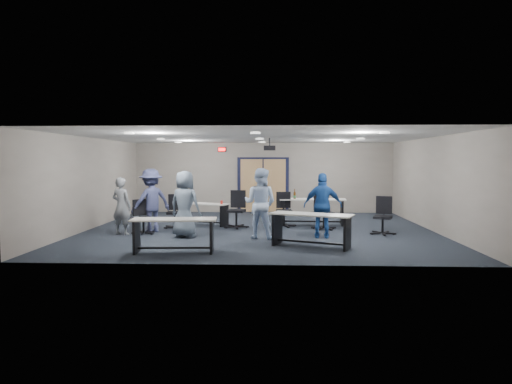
{
  "coord_description": "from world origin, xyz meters",
  "views": [
    {
      "loc": [
        0.46,
        -13.24,
        2.04
      ],
      "look_at": [
        -0.08,
        -0.3,
        1.13
      ],
      "focal_mm": 32.0,
      "sensor_mm": 36.0,
      "label": 1
    }
  ],
  "objects_px": {
    "person_plaid": "(185,204)",
    "person_lightblue": "(260,203)",
    "person_back": "(151,201)",
    "chair_back_a": "(175,211)",
    "chair_back_d": "(324,211)",
    "person_navy": "(323,206)",
    "chair_back_b": "(236,209)",
    "table_back_left": "(203,210)",
    "table_front_right": "(311,224)",
    "person_gray": "(121,206)",
    "table_back_right": "(312,207)",
    "chair_loose_left": "(143,217)",
    "chair_back_c": "(284,210)",
    "table_front_left": "(174,229)",
    "chair_loose_right": "(383,216)"
  },
  "relations": [
    {
      "from": "chair_back_b",
      "to": "person_plaid",
      "type": "bearing_deg",
      "value": -115.8
    },
    {
      "from": "chair_back_a",
      "to": "chair_loose_left",
      "type": "distance_m",
      "value": 1.29
    },
    {
      "from": "table_back_left",
      "to": "chair_back_c",
      "type": "distance_m",
      "value": 2.56
    },
    {
      "from": "chair_back_a",
      "to": "person_back",
      "type": "xyz_separation_m",
      "value": [
        -0.5,
        -0.76,
        0.39
      ]
    },
    {
      "from": "person_plaid",
      "to": "person_lightblue",
      "type": "xyz_separation_m",
      "value": [
        1.99,
        -0.06,
        0.04
      ]
    },
    {
      "from": "table_back_right",
      "to": "person_navy",
      "type": "distance_m",
      "value": 2.38
    },
    {
      "from": "chair_loose_right",
      "to": "person_back",
      "type": "relative_size",
      "value": 0.58
    },
    {
      "from": "chair_loose_right",
      "to": "person_navy",
      "type": "height_order",
      "value": "person_navy"
    },
    {
      "from": "person_navy",
      "to": "person_back",
      "type": "distance_m",
      "value": 4.82
    },
    {
      "from": "table_front_left",
      "to": "chair_loose_right",
      "type": "distance_m",
      "value": 5.83
    },
    {
      "from": "person_plaid",
      "to": "person_navy",
      "type": "bearing_deg",
      "value": -159.89
    },
    {
      "from": "person_back",
      "to": "chair_back_d",
      "type": "bearing_deg",
      "value": 145.75
    },
    {
      "from": "person_plaid",
      "to": "table_back_left",
      "type": "bearing_deg",
      "value": -73.79
    },
    {
      "from": "chair_back_a",
      "to": "chair_loose_left",
      "type": "height_order",
      "value": "chair_back_a"
    },
    {
      "from": "chair_loose_left",
      "to": "person_plaid",
      "type": "distance_m",
      "value": 1.39
    },
    {
      "from": "table_back_left",
      "to": "table_back_right",
      "type": "relative_size",
      "value": 0.85
    },
    {
      "from": "table_front_left",
      "to": "chair_loose_left",
      "type": "height_order",
      "value": "chair_loose_left"
    },
    {
      "from": "person_plaid",
      "to": "person_gray",
      "type": "bearing_deg",
      "value": 9.17
    },
    {
      "from": "chair_back_b",
      "to": "person_navy",
      "type": "xyz_separation_m",
      "value": [
        2.41,
        -1.68,
        0.29
      ]
    },
    {
      "from": "table_front_right",
      "to": "person_back",
      "type": "bearing_deg",
      "value": 176.66
    },
    {
      "from": "chair_back_b",
      "to": "person_gray",
      "type": "relative_size",
      "value": 0.71
    },
    {
      "from": "table_front_right",
      "to": "chair_back_a",
      "type": "relative_size",
      "value": 2.01
    },
    {
      "from": "table_back_right",
      "to": "person_back",
      "type": "xyz_separation_m",
      "value": [
        -4.68,
        -1.59,
        0.33
      ]
    },
    {
      "from": "table_back_left",
      "to": "chair_back_a",
      "type": "distance_m",
      "value": 1.05
    },
    {
      "from": "person_lightblue",
      "to": "person_gray",
      "type": "bearing_deg",
      "value": 13.04
    },
    {
      "from": "person_navy",
      "to": "chair_back_b",
      "type": "bearing_deg",
      "value": -29.73
    },
    {
      "from": "person_back",
      "to": "person_plaid",
      "type": "bearing_deg",
      "value": 101.55
    },
    {
      "from": "table_front_left",
      "to": "chair_back_a",
      "type": "height_order",
      "value": "chair_back_a"
    },
    {
      "from": "chair_back_d",
      "to": "person_navy",
      "type": "relative_size",
      "value": 0.63
    },
    {
      "from": "chair_back_a",
      "to": "chair_back_d",
      "type": "height_order",
      "value": "chair_back_d"
    },
    {
      "from": "table_front_right",
      "to": "person_lightblue",
      "type": "bearing_deg",
      "value": 159.02
    },
    {
      "from": "chair_loose_right",
      "to": "person_navy",
      "type": "xyz_separation_m",
      "value": [
        -1.7,
        -0.62,
        0.33
      ]
    },
    {
      "from": "chair_back_a",
      "to": "person_plaid",
      "type": "distance_m",
      "value": 1.76
    },
    {
      "from": "chair_loose_left",
      "to": "chair_back_b",
      "type": "bearing_deg",
      "value": -19.46
    },
    {
      "from": "person_lightblue",
      "to": "table_front_left",
      "type": "bearing_deg",
      "value": 65.32
    },
    {
      "from": "chair_back_a",
      "to": "person_navy",
      "type": "height_order",
      "value": "person_navy"
    },
    {
      "from": "person_plaid",
      "to": "chair_back_a",
      "type": "bearing_deg",
      "value": -49.24
    },
    {
      "from": "chair_back_c",
      "to": "person_back",
      "type": "xyz_separation_m",
      "value": [
        -3.78,
        -1.18,
        0.37
      ]
    },
    {
      "from": "chair_back_c",
      "to": "chair_loose_left",
      "type": "bearing_deg",
      "value": -163.16
    },
    {
      "from": "chair_loose_left",
      "to": "person_plaid",
      "type": "height_order",
      "value": "person_plaid"
    },
    {
      "from": "table_front_left",
      "to": "chair_back_c",
      "type": "bearing_deg",
      "value": 54.0
    },
    {
      "from": "table_back_right",
      "to": "person_plaid",
      "type": "height_order",
      "value": "person_plaid"
    },
    {
      "from": "chair_back_b",
      "to": "chair_back_d",
      "type": "relative_size",
      "value": 1.05
    },
    {
      "from": "table_front_left",
      "to": "table_front_right",
      "type": "xyz_separation_m",
      "value": [
        3.07,
        0.8,
        0.02
      ]
    },
    {
      "from": "person_gray",
      "to": "person_back",
      "type": "bearing_deg",
      "value": -125.06
    },
    {
      "from": "table_back_left",
      "to": "table_back_right",
      "type": "xyz_separation_m",
      "value": [
        3.43,
        0.1,
        0.1
      ]
    },
    {
      "from": "table_front_right",
      "to": "table_front_left",
      "type": "bearing_deg",
      "value": -143.69
    },
    {
      "from": "chair_loose_left",
      "to": "person_back",
      "type": "distance_m",
      "value": 0.58
    },
    {
      "from": "chair_back_b",
      "to": "person_back",
      "type": "height_order",
      "value": "person_back"
    },
    {
      "from": "chair_loose_right",
      "to": "person_navy",
      "type": "relative_size",
      "value": 0.61
    }
  ]
}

